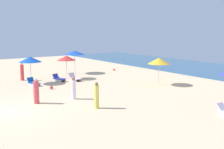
# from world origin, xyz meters

# --- Properties ---
(ground_plane) EXTENTS (60.00, 60.00, 0.00)m
(ground_plane) POSITION_xyz_m (0.00, 0.00, 0.00)
(ground_plane) COLOR beige
(umbrella_1) EXTENTS (2.27, 2.27, 2.52)m
(umbrella_1) POSITION_xyz_m (-10.51, 10.02, 2.29)
(umbrella_1) COLOR silver
(umbrella_1) RESTS_ON ground_plane
(umbrella_2) EXTENTS (1.83, 1.83, 2.28)m
(umbrella_2) POSITION_xyz_m (-7.87, 7.75, 2.05)
(umbrella_2) COLOR silver
(umbrella_2) RESTS_ON ground_plane
(lounge_chair_2_0) EXTENTS (1.39, 0.95, 0.66)m
(lounge_chair_2_0) POSITION_xyz_m (-7.14, 6.56, 0.25)
(lounge_chair_2_0) COLOR silver
(lounge_chair_2_0) RESTS_ON ground_plane
(lounge_chair_2_1) EXTENTS (1.39, 0.79, 0.70)m
(lounge_chair_2_1) POSITION_xyz_m (-6.51, 7.87, 0.25)
(lounge_chair_2_1) COLOR silver
(lounge_chair_2_1) RESTS_ON ground_plane
(umbrella_3) EXTENTS (1.90, 1.90, 2.38)m
(umbrella_3) POSITION_xyz_m (-0.52, 12.94, 2.11)
(umbrella_3) COLOR silver
(umbrella_3) RESTS_ON ground_plane
(umbrella_4) EXTENTS (1.99, 1.99, 2.42)m
(umbrella_4) POSITION_xyz_m (-7.64, 4.10, 2.17)
(umbrella_4) COLOR silver
(umbrella_4) RESTS_ON ground_plane
(lounge_chair_4_0) EXTENTS (1.45, 0.76, 0.64)m
(lounge_chair_4_0) POSITION_xyz_m (-6.63, 3.94, 0.23)
(lounge_chair_4_0) COLOR silver
(lounge_chair_4_0) RESTS_ON ground_plane
(beachgoer_1) EXTENTS (0.51, 0.51, 1.66)m
(beachgoer_1) POSITION_xyz_m (-0.85, 2.12, 0.77)
(beachgoer_1) COLOR #E04C54
(beachgoer_1) RESTS_ON ground_plane
(beachgoer_2) EXTENTS (0.48, 0.48, 1.69)m
(beachgoer_2) POSITION_xyz_m (-9.58, 3.92, 0.79)
(beachgoer_2) COLOR #F64741
(beachgoer_2) RESTS_ON ground_plane
(beachgoer_4) EXTENTS (0.40, 0.40, 1.63)m
(beachgoer_4) POSITION_xyz_m (2.37, 4.73, 0.78)
(beachgoer_4) COLOR #F0DE5A
(beachgoer_4) RESTS_ON ground_plane
(beachgoer_5) EXTENTS (0.35, 0.35, 1.55)m
(beachgoer_5) POSITION_xyz_m (-0.44, 4.63, 0.73)
(beachgoer_5) COLOR white
(beachgoer_5) RESTS_ON ground_plane
(beach_ball_0) EXTENTS (0.25, 0.25, 0.25)m
(beach_ball_0) POSITION_xyz_m (-9.56, 14.70, 0.12)
(beach_ball_0) COLOR #ED413C
(beach_ball_0) RESTS_ON ground_plane
(beach_ball_1) EXTENTS (0.27, 0.27, 0.27)m
(beach_ball_1) POSITION_xyz_m (-4.34, 4.62, 0.14)
(beach_ball_1) COLOR #E33D35
(beach_ball_1) RESTS_ON ground_plane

